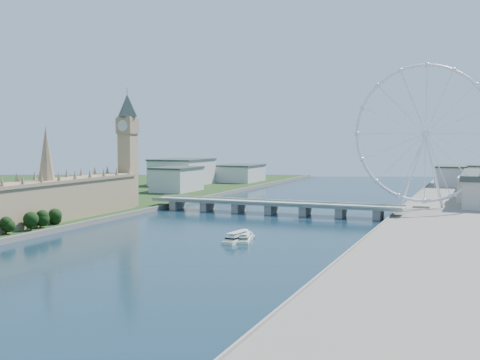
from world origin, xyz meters
The scene contains 8 objects.
ground centered at (0.00, 0.00, 0.00)m, with size 2000.00×2000.00×0.00m, color #173242.
parliament_range centered at (-128.00, 170.00, 18.48)m, with size 24.00×200.00×70.00m.
big_ben centered at (-128.00, 278.00, 66.57)m, with size 20.02×20.02×110.00m.
westminster_bridge centered at (0.00, 300.00, 6.63)m, with size 220.00×22.00×9.50m.
london_eye centered at (119.98, 355.08, 67.52)m, with size 113.60×39.12×124.30m.
city_skyline centered at (39.22, 560.08, 16.96)m, with size 505.00×280.00×32.00m.
tour_boat_near centered at (30.04, 163.06, 0.00)m, with size 6.58×25.95×5.70m, color #E6F1CE, non-canonical shape.
tour_boat_far centered at (26.85, 159.45, 0.00)m, with size 7.88×30.78×6.81m, color beige, non-canonical shape.
Camera 1 is at (166.39, -181.03, 64.12)m, focal length 45.00 mm.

